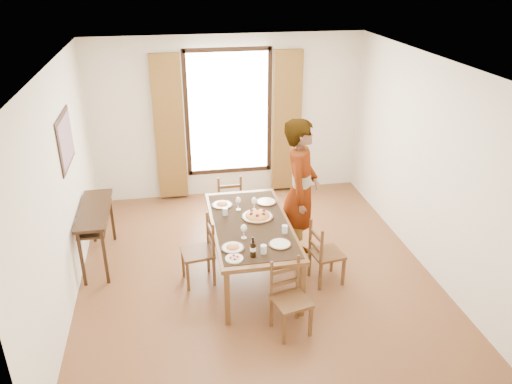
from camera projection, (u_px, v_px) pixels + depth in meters
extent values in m
plane|color=#553A1A|center=(255.00, 270.00, 6.63)|extent=(5.00, 5.00, 0.00)
cube|color=silver|center=(228.00, 118.00, 8.28)|extent=(4.50, 0.10, 2.70)
cube|color=silver|center=(313.00, 303.00, 3.83)|extent=(4.50, 0.10, 2.70)
cube|color=silver|center=(61.00, 191.00, 5.69)|extent=(0.10, 5.00, 2.70)
cube|color=silver|center=(427.00, 164.00, 6.42)|extent=(0.10, 5.00, 2.70)
cube|color=white|center=(255.00, 62.00, 5.48)|extent=(4.50, 5.00, 0.04)
cube|color=white|center=(228.00, 113.00, 8.22)|extent=(1.30, 0.04, 2.00)
cube|color=brown|center=(169.00, 129.00, 8.09)|extent=(0.48, 0.10, 2.40)
cube|color=brown|center=(287.00, 122.00, 8.41)|extent=(0.48, 0.10, 2.40)
cube|color=black|center=(65.00, 140.00, 6.06)|extent=(0.02, 0.86, 0.66)
cube|color=#CD4926|center=(66.00, 140.00, 6.06)|extent=(0.01, 0.76, 0.56)
cube|color=black|center=(94.00, 210.00, 6.50)|extent=(0.38, 1.20, 0.04)
cube|color=black|center=(95.00, 218.00, 6.56)|extent=(0.34, 1.10, 0.03)
cube|color=black|center=(82.00, 259.00, 6.16)|extent=(0.04, 0.04, 0.76)
cube|color=black|center=(92.00, 218.00, 7.14)|extent=(0.04, 0.04, 0.76)
cube|color=black|center=(105.00, 257.00, 6.21)|extent=(0.04, 0.04, 0.76)
cube|color=black|center=(112.00, 216.00, 7.19)|extent=(0.04, 0.04, 0.76)
cube|color=brown|center=(251.00, 225.00, 6.23)|extent=(0.98, 1.96, 0.05)
cube|color=black|center=(251.00, 224.00, 6.22)|extent=(0.90, 1.80, 0.01)
cube|color=brown|center=(227.00, 298.00, 5.50)|extent=(0.06, 0.06, 0.70)
cube|color=brown|center=(211.00, 220.00, 7.14)|extent=(0.06, 0.06, 0.70)
cube|color=brown|center=(302.00, 290.00, 5.64)|extent=(0.06, 0.06, 0.70)
cube|color=brown|center=(269.00, 215.00, 7.28)|extent=(0.06, 0.06, 0.70)
cube|color=brown|center=(198.00, 253.00, 6.24)|extent=(0.43, 0.43, 0.04)
cube|color=brown|center=(183.00, 262.00, 6.42)|extent=(0.04, 0.04, 0.42)
cube|color=brown|center=(208.00, 258.00, 6.51)|extent=(0.04, 0.04, 0.42)
cube|color=brown|center=(188.00, 276.00, 6.14)|extent=(0.04, 0.04, 0.42)
cube|color=brown|center=(214.00, 271.00, 6.23)|extent=(0.04, 0.04, 0.42)
cube|color=brown|center=(208.00, 228.00, 6.33)|extent=(0.03, 0.03, 0.46)
cube|color=brown|center=(214.00, 241.00, 6.04)|extent=(0.03, 0.03, 0.46)
cube|color=brown|center=(211.00, 241.00, 6.23)|extent=(0.07, 0.33, 0.05)
cube|color=brown|center=(210.00, 229.00, 6.16)|extent=(0.07, 0.33, 0.05)
cube|color=brown|center=(229.00, 200.00, 7.62)|extent=(0.39, 0.39, 0.04)
cube|color=brown|center=(238.00, 206.00, 7.88)|extent=(0.04, 0.04, 0.41)
cube|color=brown|center=(241.00, 216.00, 7.59)|extent=(0.04, 0.04, 0.41)
cube|color=brown|center=(217.00, 208.00, 7.82)|extent=(0.04, 0.04, 0.41)
cube|color=brown|center=(220.00, 217.00, 7.53)|extent=(0.04, 0.04, 0.41)
cube|color=brown|center=(241.00, 190.00, 7.40)|extent=(0.03, 0.03, 0.45)
cube|color=brown|center=(219.00, 192.00, 7.34)|extent=(0.03, 0.03, 0.45)
cube|color=brown|center=(230.00, 197.00, 7.41)|extent=(0.33, 0.03, 0.05)
cube|color=brown|center=(230.00, 187.00, 7.34)|extent=(0.33, 0.03, 0.05)
cube|color=brown|center=(291.00, 301.00, 5.38)|extent=(0.45, 0.45, 0.04)
cube|color=brown|center=(284.00, 329.00, 5.27)|extent=(0.04, 0.04, 0.40)
cube|color=brown|center=(271.00, 311.00, 5.54)|extent=(0.04, 0.04, 0.40)
cube|color=brown|center=(311.00, 321.00, 5.39)|extent=(0.04, 0.04, 0.40)
cube|color=brown|center=(297.00, 304.00, 5.65)|extent=(0.04, 0.04, 0.40)
cube|color=brown|center=(272.00, 279.00, 5.37)|extent=(0.03, 0.03, 0.44)
cube|color=brown|center=(298.00, 272.00, 5.48)|extent=(0.03, 0.03, 0.44)
cube|color=brown|center=(285.00, 283.00, 5.46)|extent=(0.32, 0.09, 0.04)
cube|color=brown|center=(285.00, 270.00, 5.40)|extent=(0.32, 0.09, 0.04)
cube|color=brown|center=(327.00, 254.00, 6.25)|extent=(0.42, 0.42, 0.04)
cube|color=brown|center=(343.00, 271.00, 6.24)|extent=(0.04, 0.04, 0.40)
cube|color=brown|center=(320.00, 276.00, 6.15)|extent=(0.04, 0.04, 0.40)
cube|color=brown|center=(332.00, 258.00, 6.52)|extent=(0.04, 0.04, 0.40)
cube|color=brown|center=(309.00, 263.00, 6.42)|extent=(0.04, 0.04, 0.40)
cube|color=brown|center=(322.00, 247.00, 5.97)|extent=(0.03, 0.03, 0.44)
cube|color=brown|center=(310.00, 235.00, 6.24)|extent=(0.03, 0.03, 0.44)
cube|color=brown|center=(315.00, 247.00, 6.14)|extent=(0.07, 0.32, 0.04)
cube|color=brown|center=(316.00, 236.00, 6.07)|extent=(0.07, 0.32, 0.04)
imported|color=#9CA1A4|center=(300.00, 192.00, 6.49)|extent=(1.07, 1.00, 1.99)
cylinder|color=silver|center=(285.00, 229.00, 5.98)|extent=(0.07, 0.07, 0.10)
cylinder|color=silver|center=(225.00, 211.00, 6.40)|extent=(0.07, 0.07, 0.10)
cylinder|color=silver|center=(264.00, 249.00, 5.57)|extent=(0.07, 0.07, 0.10)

